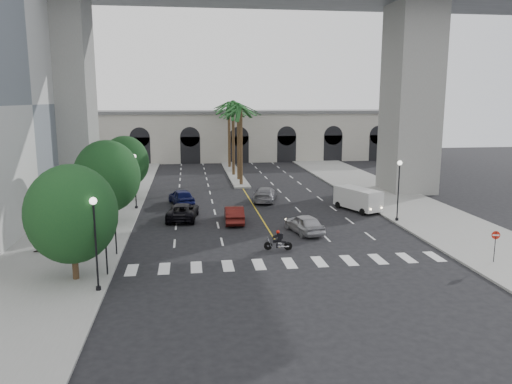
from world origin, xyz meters
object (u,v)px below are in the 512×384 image
at_px(traffic_signal_near, 105,236).
at_px(cargo_van, 358,198).
at_px(lamp_post_left_near, 95,236).
at_px(do_not_enter_sign, 495,240).
at_px(traffic_signal_far, 115,220).
at_px(car_b, 234,214).
at_px(car_d, 266,194).
at_px(car_e, 181,197).
at_px(lamp_post_left_far, 135,177).
at_px(lamp_post_right, 399,185).
at_px(pedestrian_b, 38,240).
at_px(car_a, 304,224).
at_px(pedestrian_a, 80,245).
at_px(car_c, 183,211).
at_px(motorcycle_rider, 279,241).

distance_m(traffic_signal_near, cargo_van, 25.82).
relative_size(lamp_post_left_near, do_not_enter_sign, 2.43).
bearing_deg(traffic_signal_far, car_b, 43.17).
bearing_deg(car_d, car_e, 18.06).
bearing_deg(car_d, lamp_post_left_near, 76.24).
relative_size(lamp_post_left_near, lamp_post_left_far, 1.00).
xyz_separation_m(car_b, do_not_enter_sign, (15.57, -13.16, 0.85)).
bearing_deg(do_not_enter_sign, lamp_post_right, 111.49).
xyz_separation_m(car_b, pedestrian_b, (-14.02, -7.22, 0.30)).
bearing_deg(car_b, car_d, -113.33).
bearing_deg(car_e, lamp_post_left_near, 65.11).
xyz_separation_m(traffic_signal_far, do_not_enter_sign, (24.30, -4.97, -0.91)).
relative_size(car_e, do_not_enter_sign, 2.13).
distance_m(car_d, pedestrian_b, 24.01).
distance_m(lamp_post_left_far, car_b, 11.13).
bearing_deg(car_a, pedestrian_a, 3.80).
height_order(lamp_post_right, traffic_signal_far, lamp_post_right).
bearing_deg(traffic_signal_near, pedestrian_a, 123.80).
height_order(car_c, car_d, car_d).
relative_size(motorcycle_rider, car_a, 0.45).
distance_m(lamp_post_right, car_e, 21.11).
height_order(lamp_post_right, motorcycle_rider, lamp_post_right).
bearing_deg(car_b, car_c, -19.95).
relative_size(lamp_post_left_near, lamp_post_right, 1.00).
xyz_separation_m(motorcycle_rider, car_b, (-2.42, 8.28, 0.10)).
xyz_separation_m(traffic_signal_far, motorcycle_rider, (11.14, -0.09, -1.86)).
height_order(car_a, car_c, car_a).
relative_size(lamp_post_left_far, car_a, 1.20).
bearing_deg(car_c, lamp_post_right, 176.10).
bearing_deg(traffic_signal_far, car_a, 16.40).
relative_size(motorcycle_rider, car_d, 0.38).
height_order(car_e, do_not_enter_sign, do_not_enter_sign).
distance_m(car_c, pedestrian_a, 12.57).
bearing_deg(car_e, car_d, 168.50).
bearing_deg(car_d, car_c, 54.12).
bearing_deg(traffic_signal_far, motorcycle_rider, -0.46).
relative_size(traffic_signal_near, pedestrian_b, 2.03).
bearing_deg(car_b, car_a, 144.07).
distance_m(lamp_post_right, car_a, 9.40).
xyz_separation_m(traffic_signal_far, cargo_van, (20.82, 11.23, -1.32)).
bearing_deg(car_b, traffic_signal_near, 56.50).
relative_size(pedestrian_b, do_not_enter_sign, 0.82).
height_order(lamp_post_right, pedestrian_b, lamp_post_right).
bearing_deg(car_c, motorcycle_rider, 130.78).
height_order(motorcycle_rider, car_e, car_e).
distance_m(car_c, cargo_van, 16.50).
xyz_separation_m(lamp_post_left_near, traffic_signal_near, (0.10, 2.50, -0.71)).
bearing_deg(car_d, lamp_post_right, 149.28).
distance_m(car_a, cargo_van, 9.91).
xyz_separation_m(car_c, car_e, (-0.19, 6.37, 0.06)).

